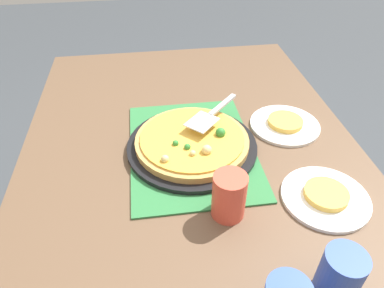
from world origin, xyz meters
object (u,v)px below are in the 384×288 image
Objects in this scene: pizza at (192,141)px; plate_far_right at (285,125)px; served_slice_left at (326,194)px; cup_corner at (229,196)px; pizza_pan at (192,146)px; plate_near_left at (325,197)px; served_slice_right at (285,122)px; pizza_server at (211,114)px; cup_near at (339,276)px.

pizza is 1.50× the size of plate_far_right.
pizza reaches higher than served_slice_left.
plate_far_right is at bearing 178.95° from served_slice_left.
pizza is at bearing -168.47° from cup_corner.
served_slice_left is at bearing 51.70° from pizza_pan.
plate_far_right is 1.83× the size of cup_corner.
served_slice_left reaches higher than plate_near_left.
pizza is 0.32m from plate_far_right.
served_slice_right is (-0.07, 0.31, 0.01)m from pizza_pan.
cup_corner is (0.32, -0.26, 0.06)m from plate_far_right.
plate_far_right is (-0.07, 0.31, -0.03)m from pizza.
pizza_pan is 1.15× the size of pizza.
cup_corner is at bearing 11.53° from pizza.
plate_near_left is at bearing 92.12° from cup_corner.
pizza_server is at bearing -142.71° from served_slice_left.
cup_near is (0.24, -0.09, 0.06)m from plate_near_left.
plate_near_left is 0.40m from pizza_server.
cup_near is at bearing 35.37° from cup_corner.
pizza_pan is 0.26m from cup_corner.
served_slice_right is 0.92× the size of cup_corner.
served_slice_right is at bearing 178.95° from plate_near_left.
pizza is 3.00× the size of served_slice_left.
cup_near reaches higher than served_slice_right.
pizza_server is (-0.07, 0.07, 0.04)m from pizza.
cup_corner is (0.01, -0.25, 0.04)m from served_slice_left.
served_slice_right is 0.92× the size of cup_near.
pizza is at bearing -156.01° from cup_near.
cup_corner reaches higher than plate_far_right.
cup_corner is at bearing -144.63° from cup_near.
pizza_pan reaches higher than plate_near_left.
pizza is 0.39m from plate_near_left.
served_slice_left is (0.24, 0.30, 0.01)m from pizza_pan.
plate_far_right is at bearing 178.95° from plate_near_left.
pizza_pan is 3.45× the size of served_slice_left.
served_slice_right is 0.42m from cup_corner.
cup_corner is 0.61× the size of pizza_server.
pizza is at bearing -76.64° from plate_far_right.
pizza_pan is at bearing -128.30° from plate_near_left.
pizza is 0.32m from served_slice_right.
plate_far_right is (-0.31, 0.01, 0.00)m from plate_near_left.
pizza_pan is 1.73× the size of plate_far_right.
served_slice_right reaches higher than pizza_pan.
served_slice_right is (-0.31, 0.01, 0.00)m from served_slice_left.
served_slice_right is 0.25m from pizza_server.
pizza_pan is at bearing -43.66° from pizza_server.
served_slice_right reaches higher than plate_far_right.
pizza_pan is 3.17× the size of cup_corner.
pizza is 0.39m from served_slice_left.
served_slice_left is at bearing 158.52° from cup_near.
plate_near_left is 0.26m from cup_corner.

